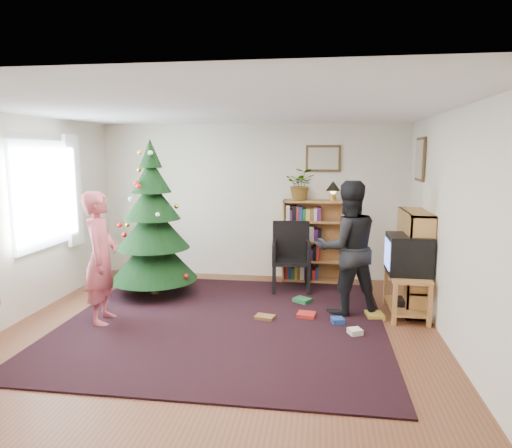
# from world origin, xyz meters

# --- Properties ---
(floor) EXTENTS (5.00, 5.00, 0.00)m
(floor) POSITION_xyz_m (0.00, 0.00, 0.00)
(floor) COLOR brown
(floor) RESTS_ON ground
(ceiling) EXTENTS (5.00, 5.00, 0.00)m
(ceiling) POSITION_xyz_m (0.00, 0.00, 2.50)
(ceiling) COLOR white
(ceiling) RESTS_ON wall_back
(wall_back) EXTENTS (5.00, 0.02, 2.50)m
(wall_back) POSITION_xyz_m (0.00, 2.50, 1.25)
(wall_back) COLOR silver
(wall_back) RESTS_ON floor
(wall_front) EXTENTS (5.00, 0.02, 2.50)m
(wall_front) POSITION_xyz_m (0.00, -2.50, 1.25)
(wall_front) COLOR silver
(wall_front) RESTS_ON floor
(wall_left) EXTENTS (0.02, 5.00, 2.50)m
(wall_left) POSITION_xyz_m (-2.50, 0.00, 1.25)
(wall_left) COLOR silver
(wall_left) RESTS_ON floor
(wall_right) EXTENTS (0.02, 5.00, 2.50)m
(wall_right) POSITION_xyz_m (2.50, 0.00, 1.25)
(wall_right) COLOR silver
(wall_right) RESTS_ON floor
(rug) EXTENTS (3.80, 3.60, 0.02)m
(rug) POSITION_xyz_m (0.00, 0.30, 0.01)
(rug) COLOR black
(rug) RESTS_ON floor
(window_pane) EXTENTS (0.04, 1.20, 1.40)m
(window_pane) POSITION_xyz_m (-2.47, 0.60, 1.50)
(window_pane) COLOR silver
(window_pane) RESTS_ON wall_left
(curtain) EXTENTS (0.06, 0.35, 1.60)m
(curtain) POSITION_xyz_m (-2.43, 1.30, 1.50)
(curtain) COLOR white
(curtain) RESTS_ON wall_left
(picture_back) EXTENTS (0.55, 0.03, 0.42)m
(picture_back) POSITION_xyz_m (1.15, 2.48, 1.95)
(picture_back) COLOR #4C3319
(picture_back) RESTS_ON wall_back
(picture_right) EXTENTS (0.03, 0.50, 0.60)m
(picture_right) POSITION_xyz_m (2.48, 1.75, 1.95)
(picture_right) COLOR #4C3319
(picture_right) RESTS_ON wall_right
(christmas_tree) EXTENTS (1.23, 1.23, 2.23)m
(christmas_tree) POSITION_xyz_m (-1.23, 1.26, 0.93)
(christmas_tree) COLOR #3F2816
(christmas_tree) RESTS_ON rug
(bookshelf_back) EXTENTS (0.95, 0.30, 1.30)m
(bookshelf_back) POSITION_xyz_m (1.01, 2.34, 0.66)
(bookshelf_back) COLOR #BA8442
(bookshelf_back) RESTS_ON floor
(bookshelf_right) EXTENTS (0.30, 0.95, 1.30)m
(bookshelf_right) POSITION_xyz_m (2.34, 1.18, 0.66)
(bookshelf_right) COLOR #BA8442
(bookshelf_right) RESTS_ON floor
(tv_stand) EXTENTS (0.46, 0.83, 0.55)m
(tv_stand) POSITION_xyz_m (2.22, 0.90, 0.32)
(tv_stand) COLOR #BA8442
(tv_stand) RESTS_ON floor
(crt_tv) EXTENTS (0.51, 0.55, 0.48)m
(crt_tv) POSITION_xyz_m (2.22, 0.90, 0.79)
(crt_tv) COLOR black
(crt_tv) RESTS_ON tv_stand
(armchair) EXTENTS (0.60, 0.60, 1.02)m
(armchair) POSITION_xyz_m (0.71, 1.85, 0.55)
(armchair) COLOR black
(armchair) RESTS_ON rug
(person_standing) EXTENTS (0.48, 0.64, 1.60)m
(person_standing) POSITION_xyz_m (-1.46, 0.14, 0.80)
(person_standing) COLOR #B34753
(person_standing) RESTS_ON rug
(person_by_chair) EXTENTS (0.98, 0.87, 1.70)m
(person_by_chair) POSITION_xyz_m (1.47, 0.87, 0.85)
(person_by_chair) COLOR black
(person_by_chair) RESTS_ON rug
(potted_plant) EXTENTS (0.51, 0.46, 0.50)m
(potted_plant) POSITION_xyz_m (0.81, 2.34, 1.55)
(potted_plant) COLOR gray
(potted_plant) RESTS_ON bookshelf_back
(table_lamp) EXTENTS (0.23, 0.23, 0.31)m
(table_lamp) POSITION_xyz_m (1.31, 2.34, 1.51)
(table_lamp) COLOR #A57F33
(table_lamp) RESTS_ON bookshelf_back
(floor_clutter) EXTENTS (1.55, 1.24, 0.08)m
(floor_clutter) POSITION_xyz_m (1.18, 0.59, 0.04)
(floor_clutter) COLOR #A51E19
(floor_clutter) RESTS_ON rug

